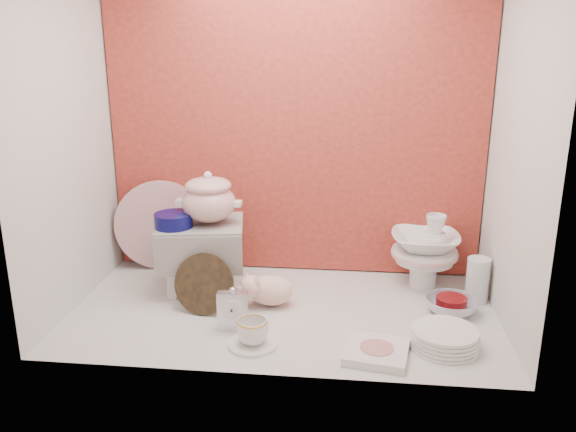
# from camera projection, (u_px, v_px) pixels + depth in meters

# --- Properties ---
(ground) EXTENTS (1.80, 1.80, 0.00)m
(ground) POSITION_uv_depth(u_px,v_px,m) (283.00, 311.00, 2.52)
(ground) COLOR silver
(ground) RESTS_ON ground
(niche_shell) EXTENTS (1.86, 1.03, 1.53)m
(niche_shell) POSITION_uv_depth(u_px,v_px,m) (287.00, 86.00, 2.42)
(niche_shell) COLOR #C04230
(niche_shell) RESTS_ON ground
(step_stool) EXTENTS (0.43, 0.39, 0.32)m
(step_stool) POSITION_uv_depth(u_px,v_px,m) (202.00, 256.00, 2.70)
(step_stool) COLOR silver
(step_stool) RESTS_ON ground
(soup_tureen) EXTENTS (0.35, 0.35, 0.24)m
(soup_tureen) POSITION_uv_depth(u_px,v_px,m) (209.00, 197.00, 2.61)
(soup_tureen) COLOR white
(soup_tureen) RESTS_ON step_stool
(cobalt_bowl) EXTENTS (0.17, 0.17, 0.06)m
(cobalt_bowl) POSITION_uv_depth(u_px,v_px,m) (174.00, 220.00, 2.59)
(cobalt_bowl) COLOR #0A0B4B
(cobalt_bowl) RESTS_ON step_stool
(floral_platter) EXTENTS (0.45, 0.17, 0.45)m
(floral_platter) POSITION_uv_depth(u_px,v_px,m) (161.00, 225.00, 2.93)
(floral_platter) COLOR silver
(floral_platter) RESTS_ON ground
(blue_white_vase) EXTENTS (0.22, 0.22, 0.23)m
(blue_white_vase) POSITION_uv_depth(u_px,v_px,m) (192.00, 251.00, 2.89)
(blue_white_vase) COLOR white
(blue_white_vase) RESTS_ON ground
(lacquer_tray) EXTENTS (0.27, 0.13, 0.25)m
(lacquer_tray) POSITION_uv_depth(u_px,v_px,m) (204.00, 284.00, 2.48)
(lacquer_tray) COLOR black
(lacquer_tray) RESTS_ON ground
(mantel_clock) EXTENTS (0.13, 0.05, 0.18)m
(mantel_clock) POSITION_uv_depth(u_px,v_px,m) (233.00, 309.00, 2.33)
(mantel_clock) COLOR silver
(mantel_clock) RESTS_ON ground
(plush_pig) EXTENTS (0.26, 0.19, 0.15)m
(plush_pig) POSITION_uv_depth(u_px,v_px,m) (271.00, 290.00, 2.55)
(plush_pig) COLOR beige
(plush_pig) RESTS_ON ground
(teacup_saucer) EXTENTS (0.23, 0.23, 0.01)m
(teacup_saucer) POSITION_uv_depth(u_px,v_px,m) (253.00, 344.00, 2.23)
(teacup_saucer) COLOR white
(teacup_saucer) RESTS_ON ground
(gold_rim_teacup) EXTENTS (0.14, 0.14, 0.10)m
(gold_rim_teacup) POSITION_uv_depth(u_px,v_px,m) (252.00, 331.00, 2.22)
(gold_rim_teacup) COLOR white
(gold_rim_teacup) RESTS_ON teacup_saucer
(lattice_dish) EXTENTS (0.26, 0.26, 0.03)m
(lattice_dish) POSITION_uv_depth(u_px,v_px,m) (377.00, 352.00, 2.16)
(lattice_dish) COLOR white
(lattice_dish) RESTS_ON ground
(dinner_plate_stack) EXTENTS (0.30, 0.30, 0.07)m
(dinner_plate_stack) POSITION_uv_depth(u_px,v_px,m) (445.00, 338.00, 2.22)
(dinner_plate_stack) COLOR white
(dinner_plate_stack) RESTS_ON ground
(crystal_bowl) EXTENTS (0.28, 0.28, 0.07)m
(crystal_bowl) POSITION_uv_depth(u_px,v_px,m) (451.00, 306.00, 2.49)
(crystal_bowl) COLOR silver
(crystal_bowl) RESTS_ON ground
(clear_glass_vase) EXTENTS (0.11, 0.11, 0.20)m
(clear_glass_vase) POSITION_uv_depth(u_px,v_px,m) (477.00, 280.00, 2.59)
(clear_glass_vase) COLOR silver
(clear_glass_vase) RESTS_ON ground
(porcelain_tower) EXTENTS (0.40, 0.40, 0.35)m
(porcelain_tower) POSITION_uv_depth(u_px,v_px,m) (425.00, 250.00, 2.72)
(porcelain_tower) COLOR white
(porcelain_tower) RESTS_ON ground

